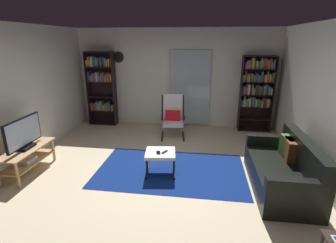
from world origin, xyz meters
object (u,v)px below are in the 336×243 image
Objects in this scene: leather_sofa at (284,170)px; wall_clock at (119,57)px; ottoman at (160,155)px; tv_stand at (27,157)px; bookshelf_near_tv at (101,86)px; bookshelf_near_sofa at (257,88)px; cell_phone at (158,153)px; lounge_armchair at (173,115)px; tv_remote at (165,152)px; television at (24,134)px.

wall_clock is at bearing 140.78° from leather_sofa.
ottoman is 1.99× the size of wall_clock.
bookshelf_near_tv is (0.28, 2.90, 0.79)m from tv_stand.
cell_phone is at bearing -127.64° from bookshelf_near_sofa.
bookshelf_near_sofa is 1.89× the size of lounge_armchair.
bookshelf_near_tv is 1.16× the size of leather_sofa.
bookshelf_near_sofa is at bearing 79.30° from tv_remote.
tv_stand is at bearing -95.53° from bookshelf_near_tv.
tv_remote is (2.16, -2.61, -0.67)m from bookshelf_near_tv.
lounge_armchair reaches higher than tv_stand.
bookshelf_near_sofa reaches higher than tv_remote.
bookshelf_near_sofa is 2.93m from leather_sofa.
tv_stand reaches higher than cell_phone.
lounge_armchair is at bearing 43.32° from tv_stand.
wall_clock reaches higher than cell_phone.
wall_clock is at bearing 151.46° from lounge_armchair.
bookshelf_near_sofa reaches higher than lounge_armchair.
cell_phone is at bearing -90.41° from lounge_armchair.
leather_sofa is at bearing -5.37° from ottoman.
wall_clock is (0.76, 3.08, 1.54)m from tv_stand.
cell_phone is at bearing -52.26° from bookshelf_near_tv.
bookshelf_near_sofa is at bearing 89.81° from leather_sofa.
wall_clock is (-3.64, 0.15, 0.73)m from bookshelf_near_sofa.
television is 3.02× the size of wall_clock.
wall_clock is (0.75, 3.07, 1.12)m from television.
wall_clock is at bearing 147.01° from tv_remote.
tv_stand is 2.46m from tv_remote.
leather_sofa is at bearing -34.18° from bookshelf_near_tv.
ottoman is at bearing 50.43° from cell_phone.
ottoman is at bearing -162.91° from tv_remote.
tv_stand is 4.39m from leather_sofa.
television is 2.36m from cell_phone.
lounge_armchair is at bearing 77.50° from cell_phone.
bookshelf_near_tv is at bearing 161.55° from lounge_armchair.
leather_sofa is at bearing 1.46° from tv_stand.
bookshelf_near_sofa is 2.25m from lounge_armchair.
bookshelf_near_tv is 4.12m from bookshelf_near_sofa.
television is 6.09× the size of tv_remote.
tv_stand reaches higher than ottoman.
tv_stand is 2.35m from cell_phone.
lounge_armchair is 7.30× the size of cell_phone.
tv_stand is 7.99× the size of cell_phone.
tv_stand is 2.38m from ottoman.
bookshelf_near_sofa is 3.42m from ottoman.
bookshelf_near_sofa is at bearing 33.60° from television.
leather_sofa is 2.94m from lounge_armchair.
television is at bearing -136.78° from lounge_armchair.
tv_stand is at bearing -178.54° from leather_sofa.
leather_sofa reaches higher than tv_stand.
television is 0.45× the size of bookshelf_near_sofa.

